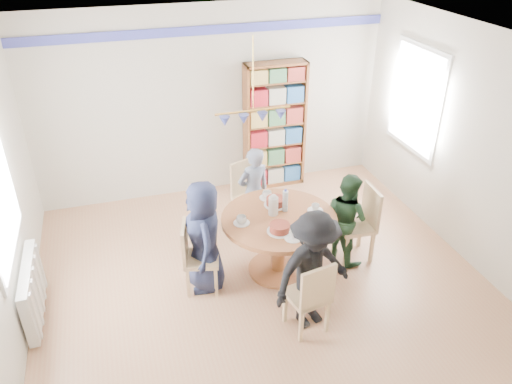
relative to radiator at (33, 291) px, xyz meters
name	(u,v)px	position (x,y,z in m)	size (l,w,h in m)	color
ground	(266,289)	(2.42, -0.30, -0.35)	(5.00, 5.00, 0.00)	tan
room_shell	(221,128)	(2.16, 0.57, 1.30)	(5.00, 5.00, 5.00)	white
radiator	(33,291)	(0.00, 0.00, 0.00)	(0.12, 1.00, 0.60)	silver
dining_table	(279,231)	(2.65, -0.01, 0.21)	(1.30, 1.30, 0.75)	brown
chair_left	(195,254)	(1.68, -0.03, 0.12)	(0.45, 0.45, 0.85)	tan
chair_right	(362,220)	(3.70, -0.01, 0.16)	(0.43, 0.43, 0.93)	tan
chair_far	(249,192)	(2.60, 1.01, 0.17)	(0.54, 0.54, 0.94)	tan
chair_near	(311,295)	(2.64, -1.02, 0.12)	(0.44, 0.44, 0.86)	tan
person_left	(204,237)	(1.80, -0.01, 0.31)	(0.64, 0.42, 1.31)	#181D36
person_right	(346,218)	(3.50, 0.00, 0.22)	(0.55, 0.43, 1.14)	#1A341F
person_far	(254,192)	(2.61, 0.84, 0.26)	(0.44, 0.29, 1.22)	gray
person_near	(313,271)	(2.69, -0.90, 0.31)	(0.85, 0.49, 1.32)	black
bookshelf	(275,127)	(3.30, 2.04, 0.58)	(0.90, 0.27, 1.89)	brown
tableware	(277,212)	(2.63, 0.01, 0.46)	(1.05, 1.05, 0.28)	white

